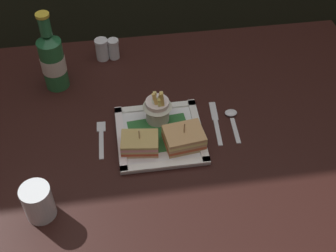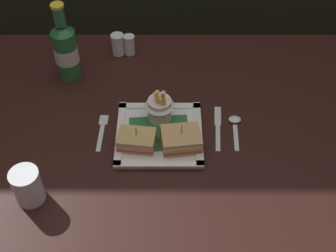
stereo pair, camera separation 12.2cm
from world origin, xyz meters
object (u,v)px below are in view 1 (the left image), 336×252
beer_bottle (52,59)px  fork (101,137)px  square_plate (160,136)px  sandwich_half_left (140,143)px  fries_cup (157,107)px  water_glass (39,204)px  spoon (232,117)px  salt_shaker (102,51)px  dining_table (175,163)px  pepper_shaker (114,50)px  knife (216,121)px  sandwich_half_right (184,138)px

beer_bottle → fork: beer_bottle is taller
square_plate → sandwich_half_left: 0.07m
square_plate → fries_cup: bearing=88.8°
fork → water_glass: bearing=-124.0°
sandwich_half_left → beer_bottle: 0.37m
spoon → fries_cup: bearing=175.6°
fries_cup → salt_shaker: (-0.14, 0.31, -0.03)m
dining_table → pepper_shaker: size_ratio=18.85×
dining_table → fries_cup: size_ratio=10.95×
water_glass → salt_shaker: (0.17, 0.56, -0.01)m
spoon → salt_shaker: bearing=137.0°
square_plate → pepper_shaker: 0.38m
sandwich_half_left → fries_cup: fries_cup is taller
pepper_shaker → knife: bearing=-51.4°
fork → spoon: size_ratio=1.07×
dining_table → beer_bottle: 0.46m
salt_shaker → knife: bearing=-47.6°
water_glass → fries_cup: bearing=39.8°
sandwich_half_left → spoon: size_ratio=0.82×
knife → salt_shaker: bearing=132.4°
sandwich_half_right → sandwich_half_left: bearing=180.0°
salt_shaker → water_glass: bearing=-106.7°
fork → beer_bottle: bearing=117.0°
sandwich_half_left → beer_bottle: beer_bottle is taller
square_plate → spoon: 0.21m
fork → square_plate: bearing=-7.9°
beer_bottle → water_glass: (-0.03, -0.45, -0.06)m
spoon → beer_bottle: bearing=156.3°
beer_bottle → square_plate: bearing=-42.7°
sandwich_half_left → pepper_shaker: sandwich_half_left is taller
fork → salt_shaker: bearing=86.5°
dining_table → fork: bearing=174.6°
sandwich_half_right → square_plate: bearing=145.5°
beer_bottle → pepper_shaker: 0.22m
knife → dining_table: bearing=-163.6°
dining_table → spoon: size_ratio=10.03×
beer_bottle → pepper_shaker: size_ratio=3.72×
square_plate → pepper_shaker: size_ratio=3.45×
sandwich_half_left → knife: bearing=19.4°
water_glass → spoon: 0.57m
sandwich_half_left → sandwich_half_right: 0.12m
fries_cup → pepper_shaker: 0.32m
sandwich_half_right → pepper_shaker: bearing=111.3°
sandwich_half_right → salt_shaker: size_ratio=1.55×
square_plate → spoon: bearing=11.4°
sandwich_half_left → fork: bearing=148.2°
knife → spoon: (0.05, 0.00, 0.00)m
dining_table → fork: (-0.20, 0.02, 0.13)m
fork → pepper_shaker: pepper_shaker is taller
knife → spoon: size_ratio=1.33×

